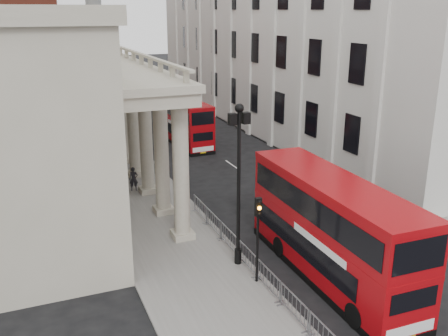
{
  "coord_description": "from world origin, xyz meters",
  "views": [
    {
      "loc": [
        -10.03,
        -17.05,
        12.63
      ],
      "look_at": [
        1.39,
        10.74,
        3.05
      ],
      "focal_mm": 40.0,
      "sensor_mm": 36.0,
      "label": 1
    }
  ],
  "objects_px": {
    "bus_far": "(183,120)",
    "pedestrian_c": "(108,158)",
    "lamp_post_south": "(239,175)",
    "bus_near": "(331,227)",
    "lamp_post_mid": "(154,114)",
    "lamp_post_north": "(115,86)",
    "pedestrian_b": "(109,194)",
    "pedestrian_a": "(134,179)",
    "traffic_light": "(258,225)"
  },
  "relations": [
    {
      "from": "lamp_post_mid",
      "to": "pedestrian_c",
      "type": "bearing_deg",
      "value": 139.26
    },
    {
      "from": "bus_near",
      "to": "pedestrian_a",
      "type": "relative_size",
      "value": 6.76
    },
    {
      "from": "lamp_post_south",
      "to": "bus_far",
      "type": "height_order",
      "value": "lamp_post_south"
    },
    {
      "from": "lamp_post_mid",
      "to": "pedestrian_b",
      "type": "xyz_separation_m",
      "value": [
        -4.77,
        -5.72,
        -3.87
      ]
    },
    {
      "from": "bus_far",
      "to": "lamp_post_mid",
      "type": "bearing_deg",
      "value": -122.73
    },
    {
      "from": "bus_far",
      "to": "pedestrian_c",
      "type": "xyz_separation_m",
      "value": [
        -8.35,
        -5.84,
        -1.33
      ]
    },
    {
      "from": "pedestrian_c",
      "to": "lamp_post_south",
      "type": "bearing_deg",
      "value": -61.84
    },
    {
      "from": "bus_near",
      "to": "pedestrian_b",
      "type": "distance_m",
      "value": 15.58
    },
    {
      "from": "lamp_post_mid",
      "to": "traffic_light",
      "type": "height_order",
      "value": "lamp_post_mid"
    },
    {
      "from": "bus_near",
      "to": "pedestrian_b",
      "type": "relative_size",
      "value": 6.37
    },
    {
      "from": "bus_far",
      "to": "traffic_light",
      "type": "bearing_deg",
      "value": -103.04
    },
    {
      "from": "lamp_post_south",
      "to": "bus_far",
      "type": "distance_m",
      "value": 25.33
    },
    {
      "from": "bus_far",
      "to": "pedestrian_c",
      "type": "distance_m",
      "value": 10.28
    },
    {
      "from": "lamp_post_north",
      "to": "traffic_light",
      "type": "distance_m",
      "value": 34.07
    },
    {
      "from": "lamp_post_south",
      "to": "traffic_light",
      "type": "bearing_deg",
      "value": -87.16
    },
    {
      "from": "lamp_post_mid",
      "to": "lamp_post_north",
      "type": "distance_m",
      "value": 16.0
    },
    {
      "from": "lamp_post_north",
      "to": "pedestrian_a",
      "type": "bearing_deg",
      "value": -97.57
    },
    {
      "from": "bus_near",
      "to": "pedestrian_a",
      "type": "bearing_deg",
      "value": 113.21
    },
    {
      "from": "pedestrian_a",
      "to": "traffic_light",
      "type": "bearing_deg",
      "value": -69.83
    },
    {
      "from": "pedestrian_b",
      "to": "bus_near",
      "type": "bearing_deg",
      "value": 97.23
    },
    {
      "from": "lamp_post_mid",
      "to": "bus_far",
      "type": "xyz_separation_m",
      "value": [
        5.05,
        8.68,
        -2.62
      ]
    },
    {
      "from": "lamp_post_south",
      "to": "pedestrian_c",
      "type": "xyz_separation_m",
      "value": [
        -3.3,
        18.84,
        -3.95
      ]
    },
    {
      "from": "lamp_post_north",
      "to": "bus_far",
      "type": "distance_m",
      "value": 9.27
    },
    {
      "from": "lamp_post_south",
      "to": "pedestrian_a",
      "type": "bearing_deg",
      "value": 101.29
    },
    {
      "from": "lamp_post_north",
      "to": "lamp_post_south",
      "type": "bearing_deg",
      "value": -90.0
    },
    {
      "from": "lamp_post_mid",
      "to": "lamp_post_north",
      "type": "xyz_separation_m",
      "value": [
        0.0,
        16.0,
        0.0
      ]
    },
    {
      "from": "lamp_post_mid",
      "to": "pedestrian_b",
      "type": "relative_size",
      "value": 4.54
    },
    {
      "from": "pedestrian_a",
      "to": "lamp_post_north",
      "type": "bearing_deg",
      "value": 92.44
    },
    {
      "from": "traffic_light",
      "to": "bus_near",
      "type": "distance_m",
      "value": 3.7
    },
    {
      "from": "traffic_light",
      "to": "pedestrian_b",
      "type": "bearing_deg",
      "value": 111.6
    },
    {
      "from": "lamp_post_south",
      "to": "bus_far",
      "type": "bearing_deg",
      "value": 78.43
    },
    {
      "from": "lamp_post_north",
      "to": "bus_near",
      "type": "bearing_deg",
      "value": -83.91
    },
    {
      "from": "lamp_post_south",
      "to": "lamp_post_north",
      "type": "xyz_separation_m",
      "value": [
        0.0,
        32.0,
        0.0
      ]
    },
    {
      "from": "bus_far",
      "to": "pedestrian_c",
      "type": "relative_size",
      "value": 6.11
    },
    {
      "from": "bus_near",
      "to": "traffic_light",
      "type": "bearing_deg",
      "value": 170.64
    },
    {
      "from": "lamp_post_mid",
      "to": "bus_near",
      "type": "height_order",
      "value": "lamp_post_mid"
    },
    {
      "from": "pedestrian_c",
      "to": "pedestrian_a",
      "type": "bearing_deg",
      "value": -64.73
    },
    {
      "from": "lamp_post_mid",
      "to": "traffic_light",
      "type": "bearing_deg",
      "value": -89.68
    },
    {
      "from": "traffic_light",
      "to": "pedestrian_a",
      "type": "xyz_separation_m",
      "value": [
        -2.65,
        14.8,
        -2.12
      ]
    },
    {
      "from": "lamp_post_north",
      "to": "traffic_light",
      "type": "height_order",
      "value": "lamp_post_north"
    },
    {
      "from": "lamp_post_north",
      "to": "pedestrian_c",
      "type": "relative_size",
      "value": 4.97
    },
    {
      "from": "pedestrian_b",
      "to": "bus_far",
      "type": "bearing_deg",
      "value": -150.22
    },
    {
      "from": "lamp_post_mid",
      "to": "bus_far",
      "type": "distance_m",
      "value": 10.38
    },
    {
      "from": "traffic_light",
      "to": "lamp_post_north",
      "type": "bearing_deg",
      "value": 90.17
    },
    {
      "from": "lamp_post_south",
      "to": "pedestrian_b",
      "type": "distance_m",
      "value": 11.98
    },
    {
      "from": "bus_near",
      "to": "bus_far",
      "type": "distance_m",
      "value": 27.41
    },
    {
      "from": "bus_near",
      "to": "pedestrian_c",
      "type": "bearing_deg",
      "value": 109.22
    },
    {
      "from": "pedestrian_c",
      "to": "bus_far",
      "type": "bearing_deg",
      "value": 53.16
    },
    {
      "from": "lamp_post_north",
      "to": "pedestrian_b",
      "type": "bearing_deg",
      "value": -102.39
    },
    {
      "from": "lamp_post_south",
      "to": "lamp_post_mid",
      "type": "xyz_separation_m",
      "value": [
        0.0,
        16.0,
        0.0
      ]
    }
  ]
}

